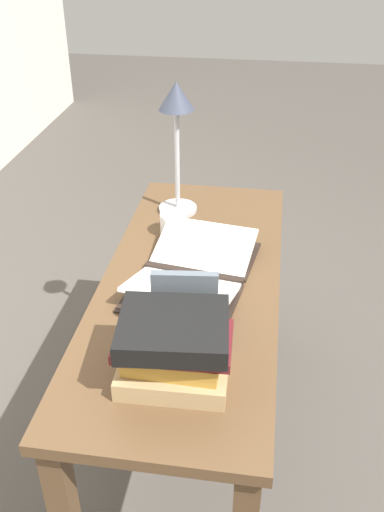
# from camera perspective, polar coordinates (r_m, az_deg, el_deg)

# --- Properties ---
(ground_plane) EXTENTS (12.00, 12.00, 0.00)m
(ground_plane) POSITION_cam_1_polar(r_m,az_deg,el_deg) (2.28, -0.12, -17.81)
(ground_plane) COLOR #47423D
(reading_desk) EXTENTS (1.37, 0.55, 0.74)m
(reading_desk) POSITION_cam_1_polar(r_m,az_deg,el_deg) (1.85, -0.14, -5.44)
(reading_desk) COLOR brown
(reading_desk) RESTS_ON ground_plane
(open_book) EXTENTS (0.54, 0.40, 0.07)m
(open_book) POSITION_cam_1_polar(r_m,az_deg,el_deg) (1.78, 0.16, -1.42)
(open_book) COLOR black
(open_book) RESTS_ON reading_desk
(book_stack_tall) EXTENTS (0.24, 0.29, 0.18)m
(book_stack_tall) POSITION_cam_1_polar(r_m,az_deg,el_deg) (1.39, -1.82, -9.24)
(book_stack_tall) COLOR tan
(book_stack_tall) RESTS_ON reading_desk
(book_standing_upright) EXTENTS (0.04, 0.18, 0.20)m
(book_standing_upright) POSITION_cam_1_polar(r_m,az_deg,el_deg) (1.51, -0.73, -4.89)
(book_standing_upright) COLOR slate
(book_standing_upright) RESTS_ON reading_desk
(reading_lamp) EXTENTS (0.14, 0.14, 0.49)m
(reading_lamp) POSITION_cam_1_polar(r_m,az_deg,el_deg) (2.04, -1.55, 13.33)
(reading_lamp) COLOR #ADADB2
(reading_lamp) RESTS_ON reading_desk
(coffee_mug) EXTENTS (0.12, 0.09, 0.08)m
(coffee_mug) POSITION_cam_1_polar(r_m,az_deg,el_deg) (2.00, -1.84, 3.23)
(coffee_mug) COLOR white
(coffee_mug) RESTS_ON reading_desk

